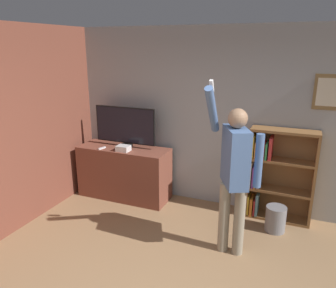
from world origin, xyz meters
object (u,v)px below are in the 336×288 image
object	(u,v)px
person	(235,169)
game_console	(123,148)
bookshelf	(275,174)
television	(125,126)
waste_bin	(276,219)

from	to	relation	value
person	game_console	bearing A→B (deg)	-137.05
bookshelf	person	bearing A→B (deg)	-109.59
television	person	distance (m)	2.16
bookshelf	waste_bin	bearing A→B (deg)	-76.81
television	game_console	size ratio (longest dim) A/B	5.25
waste_bin	television	bearing A→B (deg)	174.18
game_console	bookshelf	bearing A→B (deg)	9.07
television	game_console	xyz separation A→B (m)	(0.09, -0.23, -0.29)
game_console	person	xyz separation A→B (m)	(1.85, -0.71, 0.19)
bookshelf	television	bearing A→B (deg)	-176.95
person	waste_bin	bearing A→B (deg)	120.37
waste_bin	game_console	bearing A→B (deg)	179.69
television	game_console	world-z (taller)	television
game_console	person	world-z (taller)	person
game_console	television	bearing A→B (deg)	110.62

